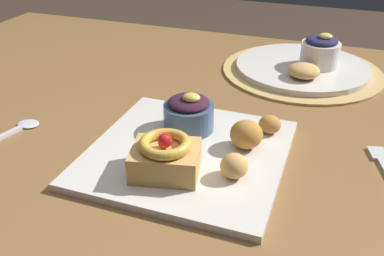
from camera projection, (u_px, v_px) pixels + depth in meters
dining_table at (182, 147)px, 0.85m from camera, size 1.47×0.97×0.73m
woven_placemat at (302, 71)px, 0.97m from camera, size 0.36×0.36×0.00m
front_plate at (188, 153)px, 0.66m from camera, size 0.29×0.29×0.01m
cake_slice at (165, 157)px, 0.59m from camera, size 0.11×0.09×0.06m
berry_ramekin at (189, 113)px, 0.70m from camera, size 0.08×0.08×0.07m
fritter_front at (246, 134)px, 0.66m from camera, size 0.05×0.05×0.04m
fritter_middle at (234, 166)px, 0.59m from camera, size 0.04×0.04×0.04m
fritter_back at (270, 124)px, 0.70m from camera, size 0.04×0.03×0.03m
back_plate at (302, 67)px, 0.96m from camera, size 0.30×0.30×0.01m
back_ramekin at (320, 51)px, 0.94m from camera, size 0.08×0.08×0.08m
back_pastry at (304, 71)px, 0.89m from camera, size 0.07×0.07×0.03m
spoon at (15, 130)px, 0.73m from camera, size 0.05×0.12×0.00m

